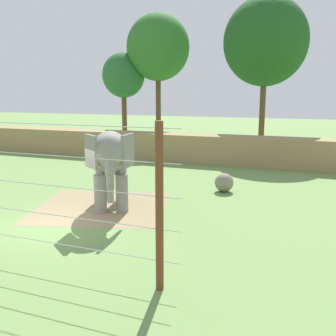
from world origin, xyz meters
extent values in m
plane|color=#6B8E4C|center=(0.00, 0.00, 0.00)|extent=(120.00, 120.00, 0.00)
cube|color=#937F5B|center=(0.32, 2.40, 0.00)|extent=(6.13, 6.01, 0.01)
cube|color=#997F56|center=(0.00, 13.22, 0.89)|extent=(36.00, 1.80, 1.78)
cylinder|color=gray|center=(1.40, 2.08, 0.72)|extent=(0.45, 0.45, 1.45)
cylinder|color=gray|center=(0.71, 1.70, 0.72)|extent=(0.45, 0.45, 1.45)
cylinder|color=gray|center=(0.69, 3.38, 0.72)|extent=(0.45, 0.45, 1.45)
cylinder|color=gray|center=(-0.01, 2.99, 0.72)|extent=(0.45, 0.45, 1.45)
ellipsoid|color=gray|center=(0.70, 2.54, 2.15)|extent=(2.56, 3.05, 1.65)
ellipsoid|color=gray|center=(1.51, 1.06, 2.44)|extent=(1.49, 1.44, 1.19)
cube|color=gray|center=(2.00, 1.45, 2.44)|extent=(0.17, 0.93, 1.14)
cube|color=gray|center=(0.92, 0.85, 2.44)|extent=(0.81, 0.63, 1.14)
cylinder|color=gray|center=(1.73, 0.67, 2.01)|extent=(0.53, 0.60, 0.65)
cylinder|color=gray|center=(1.78, 0.56, 1.56)|extent=(0.41, 0.45, 0.61)
cylinder|color=gray|center=(1.82, 0.49, 1.13)|extent=(0.29, 0.29, 0.57)
cylinder|color=gray|center=(-0.02, 3.85, 2.05)|extent=(0.24, 0.32, 0.83)
sphere|color=gray|center=(4.32, 6.36, 0.42)|extent=(0.84, 0.84, 0.84)
cylinder|color=brown|center=(4.87, -2.73, 1.91)|extent=(0.18, 0.18, 3.81)
cylinder|color=brown|center=(-4.81, 20.86, 2.96)|extent=(0.44, 0.44, 5.93)
ellipsoid|color=#2D6B28|center=(-4.81, 20.86, 8.19)|extent=(5.32, 5.32, 5.59)
cylinder|color=brown|center=(4.15, 20.17, 2.75)|extent=(0.44, 0.44, 5.51)
ellipsoid|color=#1E511E|center=(4.15, 20.17, 8.17)|extent=(6.27, 6.27, 6.58)
cylinder|color=brown|center=(-7.84, 20.26, 2.18)|extent=(0.44, 0.44, 4.36)
ellipsoid|color=#286633|center=(-7.84, 20.26, 5.92)|extent=(3.68, 3.68, 3.86)
camera|label=1|loc=(7.87, -10.08, 4.38)|focal=40.56mm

